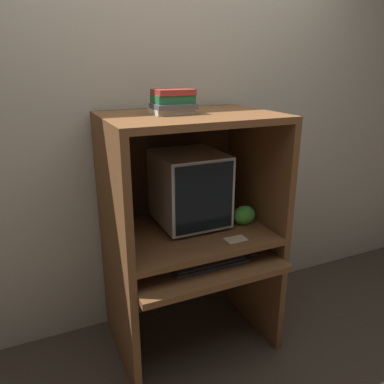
# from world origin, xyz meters

# --- Properties ---
(ground_plane) EXTENTS (12.00, 12.00, 0.00)m
(ground_plane) POSITION_xyz_m (0.00, 0.00, 0.00)
(ground_plane) COLOR #3D3328
(wall_back) EXTENTS (6.00, 0.06, 2.60)m
(wall_back) POSITION_xyz_m (0.00, 0.73, 1.30)
(wall_back) COLOR #B2A893
(wall_back) RESTS_ON ground_plane
(desk_base) EXTENTS (0.93, 0.75, 0.63)m
(desk_base) POSITION_xyz_m (0.00, 0.28, 0.39)
(desk_base) COLOR brown
(desk_base) RESTS_ON ground_plane
(desk_monitor_shelf) EXTENTS (0.93, 0.67, 0.13)m
(desk_monitor_shelf) POSITION_xyz_m (0.00, 0.34, 0.73)
(desk_monitor_shelf) COLOR brown
(desk_monitor_shelf) RESTS_ON desk_base
(hutch_upper) EXTENTS (0.93, 0.67, 0.67)m
(hutch_upper) POSITION_xyz_m (0.00, 0.37, 1.19)
(hutch_upper) COLOR brown
(hutch_upper) RESTS_ON desk_monitor_shelf
(crt_monitor) EXTENTS (0.38, 0.42, 0.44)m
(crt_monitor) POSITION_xyz_m (0.03, 0.43, 0.98)
(crt_monitor) COLOR beige
(crt_monitor) RESTS_ON desk_monitor_shelf
(keyboard) EXTENTS (0.44, 0.14, 0.03)m
(keyboard) POSITION_xyz_m (0.01, 0.12, 0.64)
(keyboard) COLOR #2D2D30
(keyboard) RESTS_ON desk_base
(mouse) EXTENTS (0.06, 0.04, 0.03)m
(mouse) POSITION_xyz_m (0.29, 0.10, 0.64)
(mouse) COLOR #28282B
(mouse) RESTS_ON desk_base
(snack_bag) EXTENTS (0.14, 0.11, 0.12)m
(snack_bag) POSITION_xyz_m (0.33, 0.28, 0.81)
(snack_bag) COLOR green
(snack_bag) RESTS_ON desk_monitor_shelf
(book_stack) EXTENTS (0.21, 0.18, 0.13)m
(book_stack) POSITION_xyz_m (-0.09, 0.36, 1.49)
(book_stack) COLOR beige
(book_stack) RESTS_ON hutch_upper
(paper_card) EXTENTS (0.12, 0.08, 0.00)m
(paper_card) POSITION_xyz_m (0.17, 0.11, 0.76)
(paper_card) COLOR #CCB28C
(paper_card) RESTS_ON desk_monitor_shelf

